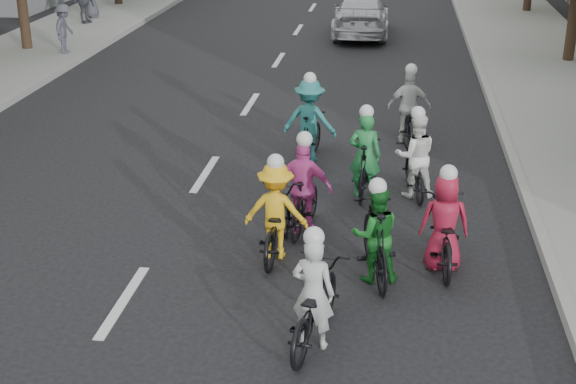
% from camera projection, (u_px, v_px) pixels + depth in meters
% --- Properties ---
extents(ground, '(120.00, 120.00, 0.00)m').
position_uv_depth(ground, '(123.00, 301.00, 11.15)').
color(ground, black).
rests_on(ground, ground).
extents(curb_left, '(0.18, 80.00, 0.18)m').
position_uv_depth(curb_left, '(23.00, 92.00, 21.04)').
color(curb_left, '#999993').
rests_on(curb_left, ground).
extents(curb_right, '(0.18, 80.00, 0.18)m').
position_uv_depth(curb_right, '(494.00, 110.00, 19.54)').
color(curb_right, '#999993').
rests_on(curb_right, ground).
extents(cyclist_0, '(0.99, 1.98, 1.64)m').
position_uv_depth(cyclist_0, '(314.00, 303.00, 10.02)').
color(cyclist_0, black).
rests_on(cyclist_0, ground).
extents(cyclist_1, '(0.91, 1.98, 1.59)m').
position_uv_depth(cyclist_1, '(375.00, 238.00, 11.57)').
color(cyclist_1, black).
rests_on(cyclist_1, ground).
extents(cyclist_2, '(1.01, 1.92, 1.68)m').
position_uv_depth(cyclist_2, '(276.00, 218.00, 12.28)').
color(cyclist_2, black).
rests_on(cyclist_2, ground).
extents(cyclist_3, '(0.99, 1.66, 1.76)m').
position_uv_depth(cyclist_3, '(304.00, 196.00, 13.03)').
color(cyclist_3, black).
rests_on(cyclist_3, ground).
extents(cyclist_4, '(0.76, 1.92, 1.65)m').
position_uv_depth(cyclist_4, '(444.00, 230.00, 11.94)').
color(cyclist_4, black).
rests_on(cyclist_4, ground).
extents(cyclist_5, '(0.59, 1.75, 1.74)m').
position_uv_depth(cyclist_5, '(365.00, 164.00, 14.52)').
color(cyclist_5, black).
rests_on(cyclist_5, ground).
extents(cyclist_6, '(0.85, 1.71, 1.70)m').
position_uv_depth(cyclist_6, '(415.00, 164.00, 14.55)').
color(cyclist_6, black).
rests_on(cyclist_6, ground).
extents(cyclist_7, '(1.18, 1.71, 1.85)m').
position_uv_depth(cyclist_7, '(310.00, 126.00, 16.23)').
color(cyclist_7, black).
rests_on(cyclist_7, ground).
extents(cyclist_8, '(0.96, 1.74, 1.74)m').
position_uv_depth(cyclist_8, '(409.00, 115.00, 17.41)').
color(cyclist_8, black).
rests_on(cyclist_8, ground).
extents(follow_car_lead, '(2.07, 4.82, 1.38)m').
position_uv_depth(follow_car_lead, '(361.00, 16.00, 28.30)').
color(follow_car_lead, silver).
rests_on(follow_car_lead, ground).
extents(spectator_0, '(0.59, 0.99, 1.52)m').
position_uv_depth(spectator_0, '(64.00, 29.00, 24.91)').
color(spectator_0, '#4D4C59').
rests_on(spectator_0, sidewalk_left).
extents(spectator_1, '(0.72, 1.02, 1.61)m').
position_uv_depth(spectator_1, '(83.00, 1.00, 29.65)').
color(spectator_1, '#4E505B').
rests_on(spectator_1, sidewalk_left).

